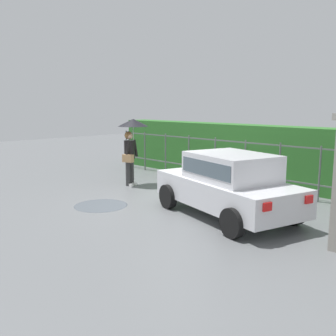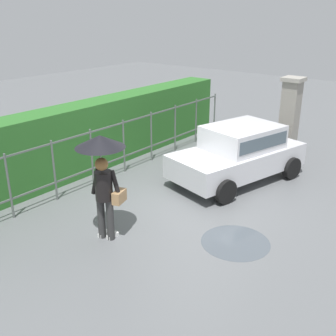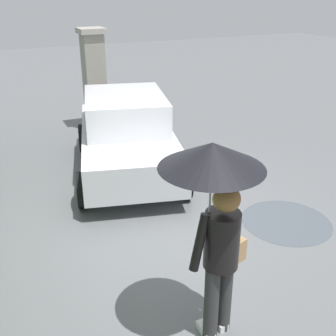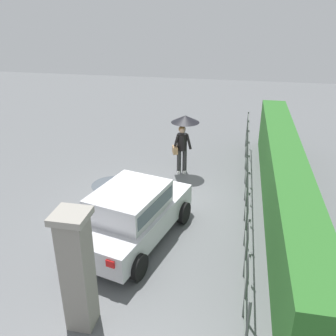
# 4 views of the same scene
# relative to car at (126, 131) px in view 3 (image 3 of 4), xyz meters

# --- Properties ---
(ground_plane) EXTENTS (40.00, 40.00, 0.00)m
(ground_plane) POSITION_rel_car_xyz_m (-1.89, 0.08, -0.80)
(ground_plane) COLOR slate
(car) EXTENTS (3.99, 2.57, 1.48)m
(car) POSITION_rel_car_xyz_m (0.00, 0.00, 0.00)
(car) COLOR silver
(car) RESTS_ON ground
(pedestrian) EXTENTS (0.96, 0.96, 2.12)m
(pedestrian) POSITION_rel_car_xyz_m (-4.26, 0.61, 0.77)
(pedestrian) COLOR #333333
(pedestrian) RESTS_ON ground
(gate_pillar) EXTENTS (0.60, 0.60, 2.42)m
(gate_pillar) POSITION_rel_car_xyz_m (2.76, -0.18, 0.44)
(gate_pillar) COLOR gray
(gate_pillar) RESTS_ON ground
(puddle_near) EXTENTS (1.36, 1.36, 0.00)m
(puddle_near) POSITION_rel_car_xyz_m (-2.85, -1.56, -0.80)
(puddle_near) COLOR #4C545B
(puddle_near) RESTS_ON ground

